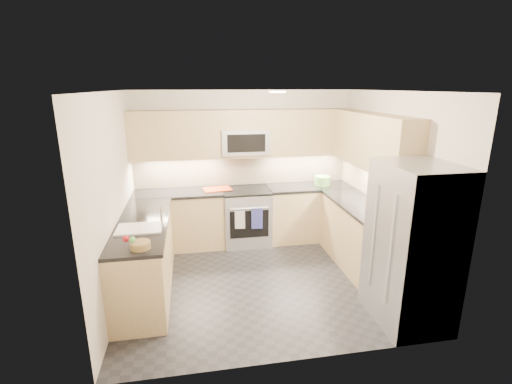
# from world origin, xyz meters

# --- Properties ---
(floor) EXTENTS (3.60, 3.20, 0.00)m
(floor) POSITION_xyz_m (0.00, 0.00, 0.00)
(floor) COLOR black
(floor) RESTS_ON ground
(ceiling) EXTENTS (3.60, 3.20, 0.02)m
(ceiling) POSITION_xyz_m (0.00, 0.00, 2.50)
(ceiling) COLOR beige
(ceiling) RESTS_ON wall_back
(wall_back) EXTENTS (3.60, 0.02, 2.50)m
(wall_back) POSITION_xyz_m (0.00, 1.60, 1.25)
(wall_back) COLOR beige
(wall_back) RESTS_ON floor
(wall_front) EXTENTS (3.60, 0.02, 2.50)m
(wall_front) POSITION_xyz_m (0.00, -1.60, 1.25)
(wall_front) COLOR beige
(wall_front) RESTS_ON floor
(wall_left) EXTENTS (0.02, 3.20, 2.50)m
(wall_left) POSITION_xyz_m (-1.80, 0.00, 1.25)
(wall_left) COLOR beige
(wall_left) RESTS_ON floor
(wall_right) EXTENTS (0.02, 3.20, 2.50)m
(wall_right) POSITION_xyz_m (1.80, 0.00, 1.25)
(wall_right) COLOR beige
(wall_right) RESTS_ON floor
(base_cab_back_left) EXTENTS (1.42, 0.60, 0.90)m
(base_cab_back_left) POSITION_xyz_m (-1.09, 1.30, 0.45)
(base_cab_back_left) COLOR tan
(base_cab_back_left) RESTS_ON floor
(base_cab_back_right) EXTENTS (1.42, 0.60, 0.90)m
(base_cab_back_right) POSITION_xyz_m (1.09, 1.30, 0.45)
(base_cab_back_right) COLOR tan
(base_cab_back_right) RESTS_ON floor
(base_cab_right) EXTENTS (0.60, 1.70, 0.90)m
(base_cab_right) POSITION_xyz_m (1.50, 0.15, 0.45)
(base_cab_right) COLOR tan
(base_cab_right) RESTS_ON floor
(base_cab_peninsula) EXTENTS (0.60, 2.00, 0.90)m
(base_cab_peninsula) POSITION_xyz_m (-1.50, 0.00, 0.45)
(base_cab_peninsula) COLOR tan
(base_cab_peninsula) RESTS_ON floor
(countertop_back_left) EXTENTS (1.42, 0.63, 0.04)m
(countertop_back_left) POSITION_xyz_m (-1.09, 1.30, 0.92)
(countertop_back_left) COLOR black
(countertop_back_left) RESTS_ON base_cab_back_left
(countertop_back_right) EXTENTS (1.42, 0.63, 0.04)m
(countertop_back_right) POSITION_xyz_m (1.09, 1.30, 0.92)
(countertop_back_right) COLOR black
(countertop_back_right) RESTS_ON base_cab_back_right
(countertop_right) EXTENTS (0.63, 1.70, 0.04)m
(countertop_right) POSITION_xyz_m (1.50, 0.15, 0.92)
(countertop_right) COLOR black
(countertop_right) RESTS_ON base_cab_right
(countertop_peninsula) EXTENTS (0.63, 2.00, 0.04)m
(countertop_peninsula) POSITION_xyz_m (-1.50, 0.00, 0.92)
(countertop_peninsula) COLOR black
(countertop_peninsula) RESTS_ON base_cab_peninsula
(upper_cab_back) EXTENTS (3.60, 0.35, 0.75)m
(upper_cab_back) POSITION_xyz_m (0.00, 1.43, 1.83)
(upper_cab_back) COLOR tan
(upper_cab_back) RESTS_ON wall_back
(upper_cab_right) EXTENTS (0.35, 1.95, 0.75)m
(upper_cab_right) POSITION_xyz_m (1.62, 0.28, 1.83)
(upper_cab_right) COLOR tan
(upper_cab_right) RESTS_ON wall_right
(backsplash_back) EXTENTS (3.60, 0.01, 0.51)m
(backsplash_back) POSITION_xyz_m (0.00, 1.60, 1.20)
(backsplash_back) COLOR #C9B391
(backsplash_back) RESTS_ON wall_back
(backsplash_right) EXTENTS (0.01, 2.30, 0.51)m
(backsplash_right) POSITION_xyz_m (1.80, 0.45, 1.20)
(backsplash_right) COLOR #C9B391
(backsplash_right) RESTS_ON wall_right
(gas_range) EXTENTS (0.76, 0.65, 0.91)m
(gas_range) POSITION_xyz_m (0.00, 1.28, 0.46)
(gas_range) COLOR #A8AAB0
(gas_range) RESTS_ON floor
(range_cooktop) EXTENTS (0.76, 0.65, 0.03)m
(range_cooktop) POSITION_xyz_m (0.00, 1.28, 0.92)
(range_cooktop) COLOR black
(range_cooktop) RESTS_ON gas_range
(oven_door_glass) EXTENTS (0.62, 0.02, 0.45)m
(oven_door_glass) POSITION_xyz_m (0.00, 0.95, 0.45)
(oven_door_glass) COLOR black
(oven_door_glass) RESTS_ON gas_range
(oven_handle) EXTENTS (0.60, 0.02, 0.02)m
(oven_handle) POSITION_xyz_m (0.00, 0.93, 0.72)
(oven_handle) COLOR #B2B5BA
(oven_handle) RESTS_ON gas_range
(microwave) EXTENTS (0.76, 0.40, 0.40)m
(microwave) POSITION_xyz_m (0.00, 1.40, 1.70)
(microwave) COLOR #A8ABB0
(microwave) RESTS_ON upper_cab_back
(microwave_door) EXTENTS (0.60, 0.01, 0.28)m
(microwave_door) POSITION_xyz_m (0.00, 1.20, 1.70)
(microwave_door) COLOR black
(microwave_door) RESTS_ON microwave
(refrigerator) EXTENTS (0.70, 0.90, 1.80)m
(refrigerator) POSITION_xyz_m (1.45, -1.15, 0.90)
(refrigerator) COLOR #94969B
(refrigerator) RESTS_ON floor
(fridge_handle_left) EXTENTS (0.02, 0.02, 1.20)m
(fridge_handle_left) POSITION_xyz_m (1.08, -1.33, 0.95)
(fridge_handle_left) COLOR #B2B5BA
(fridge_handle_left) RESTS_ON refrigerator
(fridge_handle_right) EXTENTS (0.02, 0.02, 1.20)m
(fridge_handle_right) POSITION_xyz_m (1.08, -0.97, 0.95)
(fridge_handle_right) COLOR #B2B5BA
(fridge_handle_right) RESTS_ON refrigerator
(sink_basin) EXTENTS (0.52, 0.38, 0.16)m
(sink_basin) POSITION_xyz_m (-1.50, -0.25, 0.88)
(sink_basin) COLOR white
(sink_basin) RESTS_ON base_cab_peninsula
(faucet) EXTENTS (0.03, 0.03, 0.28)m
(faucet) POSITION_xyz_m (-1.24, -0.25, 1.08)
(faucet) COLOR silver
(faucet) RESTS_ON countertop_peninsula
(utensil_bowl) EXTENTS (0.31, 0.31, 0.15)m
(utensil_bowl) POSITION_xyz_m (1.31, 1.30, 1.02)
(utensil_bowl) COLOR #5B9D43
(utensil_bowl) RESTS_ON countertop_back_right
(cutting_board) EXTENTS (0.48, 0.38, 0.01)m
(cutting_board) POSITION_xyz_m (-0.46, 1.33, 0.95)
(cutting_board) COLOR red
(cutting_board) RESTS_ON countertop_back_left
(fruit_basket) EXTENTS (0.24, 0.24, 0.08)m
(fruit_basket) POSITION_xyz_m (-1.42, -0.81, 0.98)
(fruit_basket) COLOR olive
(fruit_basket) RESTS_ON countertop_peninsula
(fruit_apple) EXTENTS (0.07, 0.07, 0.07)m
(fruit_apple) POSITION_xyz_m (-1.56, -0.79, 1.05)
(fruit_apple) COLOR red
(fruit_apple) RESTS_ON fruit_basket
(fruit_pear) EXTENTS (0.06, 0.06, 0.06)m
(fruit_pear) POSITION_xyz_m (-1.49, -0.83, 1.05)
(fruit_pear) COLOR #57C454
(fruit_pear) RESTS_ON fruit_basket
(dish_towel_check) EXTENTS (0.16, 0.03, 0.29)m
(dish_towel_check) POSITION_xyz_m (-0.16, 0.91, 0.55)
(dish_towel_check) COLOR silver
(dish_towel_check) RESTS_ON oven_handle
(dish_towel_blue) EXTENTS (0.18, 0.03, 0.33)m
(dish_towel_blue) POSITION_xyz_m (0.12, 0.91, 0.55)
(dish_towel_blue) COLOR navy
(dish_towel_blue) RESTS_ON oven_handle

